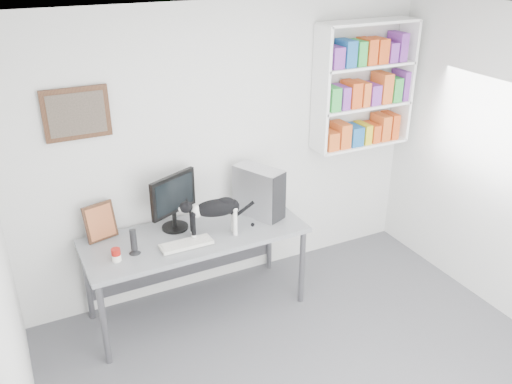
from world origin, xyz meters
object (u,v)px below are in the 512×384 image
desk (197,272)px  speaker (134,241)px  pc_tower (259,192)px  leaning_print (100,221)px  bookshelf (364,86)px  keyboard (186,244)px  soup_can (116,255)px  monitor (173,202)px  cat (215,217)px

desk → speaker: speaker is taller
pc_tower → leaning_print: size_ratio=1.39×
bookshelf → pc_tower: bookshelf is taller
speaker → keyboard: bearing=0.1°
speaker → soup_can: size_ratio=2.04×
pc_tower → speaker: bearing=163.1°
keyboard → pc_tower: pc_tower is taller
soup_can → monitor: bearing=27.3°
speaker → soup_can: 0.18m
speaker → soup_can: (-0.16, -0.05, -0.06)m
monitor → soup_can: 0.70m
bookshelf → cat: size_ratio=2.11×
pc_tower → soup_can: 1.41m
bookshelf → desk: (-1.91, -0.27, -1.45)m
soup_can → leaning_print: bearing=93.9°
desk → pc_tower: size_ratio=4.17×
keyboard → speaker: 0.44m
desk → soup_can: (-0.72, -0.13, 0.46)m
keyboard → leaning_print: 0.77m
desk → soup_can: size_ratio=17.68×
monitor → leaning_print: (-0.62, 0.11, -0.10)m
pc_tower → soup_can: (-1.38, -0.22, -0.18)m
monitor → keyboard: size_ratio=1.19×
bookshelf → speaker: size_ratio=5.53×
desk → cat: bearing=-37.2°
keyboard → cat: cat is taller
keyboard → leaning_print: bearing=144.2°
pc_tower → leaning_print: bearing=147.4°
speaker → cat: cat is taller
keyboard → speaker: speaker is taller
keyboard → pc_tower: 0.87m
monitor → soup_can: monitor is taller
cat → speaker: bearing=-171.7°
speaker → cat: 0.71m
bookshelf → pc_tower: bearing=-171.7°
bookshelf → leaning_print: bookshelf is taller
speaker → leaning_print: (-0.19, 0.36, 0.06)m
leaning_print → cat: size_ratio=0.57×
desk → pc_tower: 0.93m
pc_tower → bookshelf: bearing=-16.4°
speaker → leaning_print: size_ratio=0.67×
leaning_print → soup_can: size_ratio=3.06×
desk → soup_can: 0.86m
monitor → pc_tower: 0.79m
leaning_print → soup_can: leaning_print is taller
pc_tower → monitor: bearing=148.8°
bookshelf → cat: bearing=-167.8°
desk → soup_can: bearing=-170.0°
desk → cat: size_ratio=3.31×
bookshelf → speaker: 2.66m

